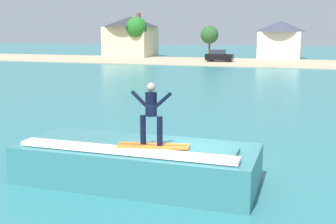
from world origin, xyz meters
name	(u,v)px	position (x,y,z in m)	size (l,w,h in m)	color
ground_plane	(197,183)	(0.00, 0.00, 0.00)	(260.00, 260.00, 0.00)	#2B7176
wave_crest	(137,163)	(-1.75, -0.45, 0.60)	(7.13, 2.87, 1.28)	#347579
surfboard	(153,146)	(-1.04, -0.93, 1.31)	(2.06, 0.86, 0.06)	orange
surfer	(151,110)	(-1.09, -0.94, 2.32)	(1.20, 0.32, 1.76)	black
shoreline_bank	(286,63)	(0.00, 50.95, 0.05)	(120.00, 16.98, 0.10)	tan
car_near_shore	(219,56)	(-9.62, 50.44, 0.95)	(3.97, 2.21, 1.86)	black
house_with_chimney	(131,35)	(-27.24, 58.74, 3.93)	(9.85, 9.85, 7.59)	beige
house_small_cottage	(280,38)	(-1.63, 60.57, 3.44)	(8.24, 8.24, 6.18)	beige
tree_tall_bare	(210,35)	(-13.11, 59.41, 3.90)	(3.00, 3.00, 5.43)	brown
tree_short_bushy	(137,28)	(-24.83, 55.69, 5.09)	(3.52, 3.52, 6.90)	brown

